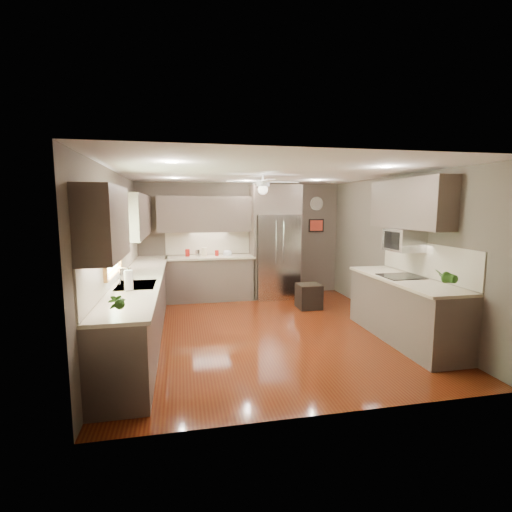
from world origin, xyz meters
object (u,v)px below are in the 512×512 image
object	(u,v)px
microwave	(404,240)
canister_a	(187,253)
canister_d	(217,253)
soap_bottle	(129,274)
potted_plant_right	(444,277)
potted_plant_left	(116,302)
stool	(309,296)
paper_towel	(129,280)
refrigerator	(276,243)
bowl	(228,255)
canister_b	(198,253)
canister_c	(204,252)

from	to	relation	value
microwave	canister_a	bearing A→B (deg)	139.24
canister_d	microwave	distance (m)	3.82
soap_bottle	potted_plant_right	bearing A→B (deg)	-20.27
potted_plant_left	soap_bottle	bearing A→B (deg)	94.09
canister_a	microwave	size ratio (longest dim) A/B	0.28
stool	paper_towel	bearing A→B (deg)	-147.05
potted_plant_left	potted_plant_right	size ratio (longest dim) A/B	0.92
microwave	paper_towel	size ratio (longest dim) A/B	2.07
refrigerator	microwave	distance (m)	3.03
stool	paper_towel	size ratio (longest dim) A/B	1.88
soap_bottle	paper_towel	bearing A→B (deg)	-82.51
soap_bottle	refrigerator	xyz separation A→B (m)	(2.77, 2.29, 0.16)
stool	bowl	bearing A→B (deg)	144.68
canister_d	bowl	bearing A→B (deg)	-10.63
canister_b	canister_c	distance (m)	0.14
canister_b	bowl	xyz separation A→B (m)	(0.63, -0.02, -0.05)
canister_d	potted_plant_left	distance (m)	4.46
canister_c	potted_plant_left	size ratio (longest dim) A/B	0.61
canister_d	paper_towel	xyz separation A→B (m)	(-1.40, -3.09, 0.08)
canister_b	potted_plant_right	world-z (taller)	potted_plant_right
stool	canister_a	bearing A→B (deg)	154.59
canister_d	potted_plant_right	bearing A→B (deg)	-56.73
bowl	refrigerator	bearing A→B (deg)	-0.56
canister_b	bowl	bearing A→B (deg)	-1.47
canister_a	soap_bottle	bearing A→B (deg)	-110.47
canister_d	stool	bearing A→B (deg)	-32.61
soap_bottle	refrigerator	bearing A→B (deg)	39.53
canister_b	stool	size ratio (longest dim) A/B	0.31
potted_plant_left	bowl	bearing A→B (deg)	69.41
canister_b	microwave	size ratio (longest dim) A/B	0.28
canister_d	refrigerator	world-z (taller)	refrigerator
bowl	paper_towel	size ratio (longest dim) A/B	0.73
bowl	stool	xyz separation A→B (m)	(1.47, -1.04, -0.73)
canister_a	paper_towel	xyz separation A→B (m)	(-0.78, -3.10, 0.06)
canister_c	paper_towel	bearing A→B (deg)	-110.20
canister_b	potted_plant_right	distance (m)	4.78
canister_c	bowl	size ratio (longest dim) A/B	0.97
canister_a	bowl	xyz separation A→B (m)	(0.84, -0.06, -0.06)
canister_a	potted_plant_right	bearing A→B (deg)	-50.84
paper_towel	canister_c	bearing A→B (deg)	69.80
soap_bottle	potted_plant_left	bearing A→B (deg)	-85.91
canister_b	stool	xyz separation A→B (m)	(2.09, -1.06, -0.77)
canister_c	potted_plant_right	bearing A→B (deg)	-53.88
canister_c	stool	distance (m)	2.37
canister_b	soap_bottle	size ratio (longest dim) A/B	0.91
canister_d	potted_plant_right	size ratio (longest dim) A/B	0.36
stool	canister_d	bearing A→B (deg)	147.39
canister_c	microwave	distance (m)	4.00
potted_plant_right	paper_towel	size ratio (longest dim) A/B	1.28
potted_plant_right	microwave	bearing A→B (deg)	84.63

